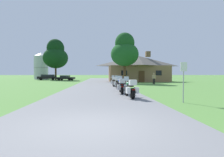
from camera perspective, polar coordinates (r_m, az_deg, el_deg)
The scene contains 15 objects.
ground_plane at distance 24.90m, azimuth -4.26°, elevation -2.04°, with size 500.00×500.00×0.00m, color #56893D.
asphalt_driveway at distance 22.90m, azimuth -4.30°, elevation -2.27°, with size 6.40×80.00×0.06m, color slate.
motorcycle_green_nearest_to_camera at distance 10.85m, azimuth 5.98°, elevation -3.35°, with size 0.82×2.08×1.30m.
motorcycle_white_second_in_row at distance 13.24m, azimuth 3.07°, elevation -2.48°, with size 0.73×2.08×1.30m.
motorcycle_blue_third_in_row at distance 15.86m, azimuth 2.79°, elevation -1.83°, with size 0.76×2.08×1.30m.
motorcycle_green_fourth_in_row at distance 18.53m, azimuth 1.60°, elevation -1.35°, with size 0.73×2.08×1.30m.
motorcycle_yellow_farthest_in_row at distance 21.03m, azimuth 0.51°, elevation -1.02°, with size 0.72×2.08×1.30m.
stone_lodge at distance 36.09m, azimuth 8.35°, elevation 3.29°, with size 12.22×6.92×6.11m.
bystander_tan_shirt_near_lodge at distance 26.63m, azimuth 13.40°, elevation 0.19°, with size 0.44×0.40×1.69m.
metal_signpost_roadside at distance 10.01m, azimuth 22.15°, elevation 0.41°, with size 0.36×0.06×2.14m.
tree_by_lodge_front at distance 30.23m, azimuth 4.13°, elevation 8.85°, with size 4.71×4.71×8.51m.
tree_left_far at distance 48.03m, azimuth -17.80°, elevation 7.23°, with size 6.27×6.27×10.53m.
metal_silo_distant at distance 55.88m, azimuth -21.98°, elevation 3.79°, with size 4.08×4.08×7.79m.
parked_black_suv_far_left at distance 47.32m, azimuth -20.22°, elevation 0.47°, with size 4.92×2.99×1.40m.
parked_black_sedan_far_left at distance 43.06m, azimuth -14.87°, elevation 0.24°, with size 4.48×2.61×1.20m.
Camera 1 is at (0.17, -4.86, 1.51)m, focal length 28.24 mm.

